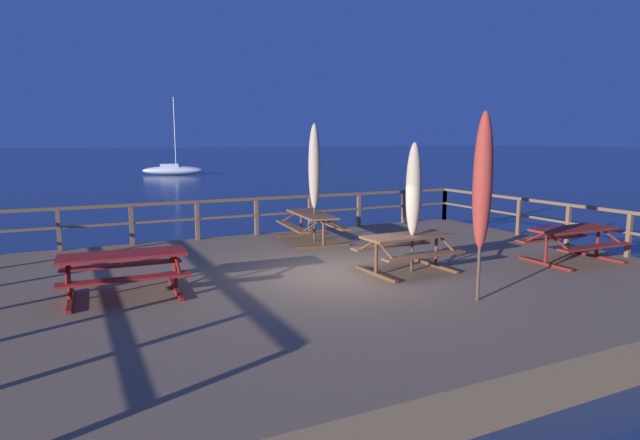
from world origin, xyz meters
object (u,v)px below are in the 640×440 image
(picnic_table_back_left, at_px, (123,265))
(patio_umbrella_short_mid, at_px, (483,182))
(picnic_table_front_right, at_px, (573,237))
(sailboat_distant, at_px, (173,170))
(picnic_table_mid_left, at_px, (312,221))
(patio_umbrella_tall_mid_right, at_px, (314,167))
(picnic_table_mid_right, at_px, (407,245))
(patio_umbrella_tall_front, at_px, (414,190))

(picnic_table_back_left, bearing_deg, patio_umbrella_short_mid, -28.21)
(picnic_table_front_right, bearing_deg, picnic_table_back_left, 170.56)
(picnic_table_front_right, xyz_separation_m, sailboat_distant, (-0.28, 46.27, -0.71))
(picnic_table_front_right, bearing_deg, patio_umbrella_short_mid, -161.61)
(picnic_table_mid_left, relative_size, patio_umbrella_tall_mid_right, 0.72)
(picnic_table_mid_left, xyz_separation_m, patio_umbrella_tall_mid_right, (0.06, -0.05, 1.44))
(picnic_table_mid_left, relative_size, sailboat_distant, 0.30)
(picnic_table_mid_right, relative_size, patio_umbrella_tall_mid_right, 0.62)
(picnic_table_mid_left, distance_m, patio_umbrella_tall_mid_right, 1.45)
(picnic_table_mid_right, xyz_separation_m, sailboat_distant, (3.59, 45.38, -0.70))
(picnic_table_front_right, distance_m, patio_umbrella_short_mid, 4.46)
(picnic_table_back_left, bearing_deg, picnic_table_mid_left, 32.13)
(picnic_table_mid_right, distance_m, sailboat_distant, 45.52)
(picnic_table_back_left, bearing_deg, patio_umbrella_tall_mid_right, 31.41)
(picnic_table_mid_right, height_order, sailboat_distant, sailboat_distant)
(picnic_table_mid_left, relative_size, picnic_table_front_right, 1.12)
(picnic_table_mid_right, bearing_deg, patio_umbrella_tall_mid_right, 94.81)
(patio_umbrella_tall_front, bearing_deg, sailboat_distant, 85.58)
(patio_umbrella_tall_front, bearing_deg, picnic_table_mid_left, 96.67)
(patio_umbrella_tall_front, xyz_separation_m, sailboat_distant, (3.52, 45.44, -1.85))
(patio_umbrella_tall_front, distance_m, patio_umbrella_tall_mid_right, 3.92)
(picnic_table_front_right, bearing_deg, picnic_table_mid_left, 131.72)
(picnic_table_mid_right, distance_m, picnic_table_front_right, 3.98)
(picnic_table_back_left, bearing_deg, picnic_table_mid_right, -6.85)
(patio_umbrella_short_mid, height_order, sailboat_distant, sailboat_distant)
(patio_umbrella_tall_mid_right, xyz_separation_m, sailboat_distant, (3.92, 41.55, -2.16))
(picnic_table_back_left, distance_m, patio_umbrella_short_mid, 6.28)
(patio_umbrella_short_mid, xyz_separation_m, sailboat_distant, (3.71, 47.60, -2.17))
(picnic_table_mid_right, xyz_separation_m, patio_umbrella_short_mid, (-0.12, -2.23, 1.46))
(picnic_table_mid_left, height_order, picnic_table_front_right, same)
(patio_umbrella_tall_mid_right, bearing_deg, picnic_table_back_left, -148.59)
(picnic_table_back_left, bearing_deg, patio_umbrella_tall_front, -7.36)
(patio_umbrella_tall_mid_right, distance_m, patio_umbrella_short_mid, 6.05)
(picnic_table_mid_right, xyz_separation_m, picnic_table_back_left, (-5.50, 0.66, 0.01))
(patio_umbrella_tall_front, relative_size, patio_umbrella_tall_mid_right, 0.85)
(picnic_table_mid_right, height_order, picnic_table_back_left, same)
(picnic_table_mid_left, bearing_deg, sailboat_distant, 84.53)
(picnic_table_front_right, bearing_deg, picnic_table_mid_right, 166.95)
(picnic_table_front_right, height_order, patio_umbrella_tall_mid_right, patio_umbrella_tall_mid_right)
(picnic_table_mid_left, distance_m, patio_umbrella_tall_front, 4.12)
(picnic_table_back_left, xyz_separation_m, patio_umbrella_short_mid, (5.38, -2.89, 1.46))
(picnic_table_mid_right, relative_size, patio_umbrella_short_mid, 0.62)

